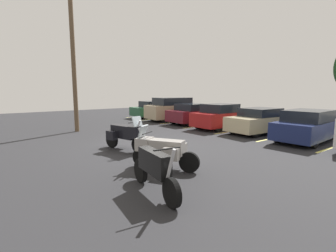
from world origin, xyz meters
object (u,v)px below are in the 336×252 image
at_px(motorcycle_second, 162,149).
at_px(car_champagne, 261,121).
at_px(car_green, 155,109).
at_px(car_navy, 309,126).
at_px(car_maroon, 195,114).
at_px(car_tan, 174,109).
at_px(motorcycle_touring, 126,134).
at_px(motorcycle_third, 154,169).
at_px(car_red, 223,116).
at_px(utility_pole, 73,50).

xyz_separation_m(motorcycle_second, car_champagne, (-1.94, 8.36, 0.05)).
bearing_deg(car_green, car_navy, -0.15).
xyz_separation_m(car_champagne, car_navy, (2.69, -0.18, 0.04)).
bearing_deg(car_green, car_maroon, -0.88).
xyz_separation_m(car_green, car_tan, (2.77, -0.06, 0.19)).
relative_size(motorcycle_touring, motorcycle_third, 0.96).
xyz_separation_m(motorcycle_second, car_tan, (-9.64, 8.16, 0.28)).
bearing_deg(motorcycle_second, car_maroon, 131.19).
distance_m(motorcycle_touring, car_tan, 10.46).
xyz_separation_m(motorcycle_third, car_navy, (-0.61, 9.39, 0.11)).
relative_size(motorcycle_second, car_red, 0.42).
distance_m(motorcycle_third, car_champagne, 10.12).
distance_m(motorcycle_second, car_champagne, 8.58).
height_order(motorcycle_touring, motorcycle_second, motorcycle_touring).
height_order(motorcycle_second, car_maroon, car_maroon).
bearing_deg(car_champagne, motorcycle_touring, -96.17).
height_order(car_tan, utility_pole, utility_pole).
relative_size(car_navy, utility_pole, 0.53).
distance_m(car_champagne, utility_pole, 11.45).
height_order(motorcycle_third, car_navy, car_navy).
xyz_separation_m(motorcycle_second, car_red, (-4.44, 8.06, 0.12)).
height_order(motorcycle_touring, car_champagne, motorcycle_touring).
relative_size(car_tan, car_maroon, 1.10).
relative_size(car_maroon, car_red, 0.94).
bearing_deg(car_red, motorcycle_third, -57.92).
distance_m(car_tan, utility_pole, 8.92).
xyz_separation_m(car_red, utility_pole, (-4.37, -7.93, 3.95)).
relative_size(car_green, car_tan, 0.94).
xyz_separation_m(car_maroon, utility_pole, (-1.68, -8.01, 3.98)).
bearing_deg(car_navy, motorcycle_second, -95.28).
relative_size(motorcycle_touring, utility_pole, 0.24).
height_order(car_tan, car_red, car_tan).
distance_m(motorcycle_touring, car_green, 12.49).
bearing_deg(car_green, car_champagne, 0.77).
distance_m(motorcycle_second, car_navy, 8.22).
xyz_separation_m(car_red, car_champagne, (2.50, 0.30, -0.06)).
distance_m(car_maroon, car_navy, 7.88).
xyz_separation_m(car_maroon, car_navy, (7.88, 0.05, -0.00)).
bearing_deg(motorcycle_second, car_tan, 139.75).
bearing_deg(car_green, motorcycle_second, -33.50).
height_order(motorcycle_second, motorcycle_third, motorcycle_second).
bearing_deg(car_navy, car_green, 179.85).
height_order(motorcycle_touring, car_tan, car_tan).
xyz_separation_m(car_green, car_red, (7.98, -0.16, 0.03)).
xyz_separation_m(motorcycle_touring, motorcycle_third, (4.18, -1.45, -0.07)).
bearing_deg(car_red, car_maroon, 178.29).
relative_size(motorcycle_touring, car_red, 0.47).
bearing_deg(car_maroon, car_champagne, 2.44).
distance_m(car_maroon, car_champagne, 5.19).
xyz_separation_m(motorcycle_third, utility_pole, (-10.18, 1.34, 4.09)).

